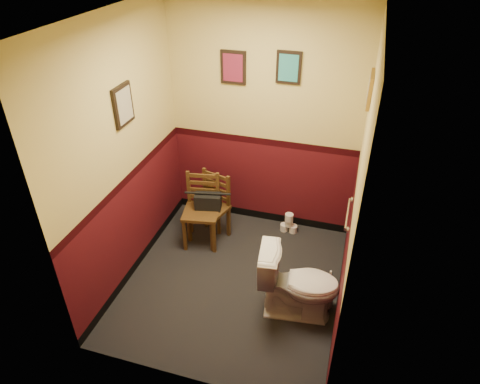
# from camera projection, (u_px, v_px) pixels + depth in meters

# --- Properties ---
(floor) EXTENTS (2.20, 2.40, 0.00)m
(floor) POSITION_uv_depth(u_px,v_px,m) (233.00, 282.00, 4.61)
(floor) COLOR black
(floor) RESTS_ON ground
(ceiling) EXTENTS (2.20, 2.40, 0.00)m
(ceiling) POSITION_uv_depth(u_px,v_px,m) (230.00, 16.00, 3.14)
(ceiling) COLOR silver
(ceiling) RESTS_ON ground
(wall_back) EXTENTS (2.20, 0.00, 2.70)m
(wall_back) POSITION_uv_depth(u_px,v_px,m) (264.00, 122.00, 4.84)
(wall_back) COLOR #460D14
(wall_back) RESTS_ON ground
(wall_front) EXTENTS (2.20, 0.00, 2.70)m
(wall_front) POSITION_uv_depth(u_px,v_px,m) (180.00, 260.00, 2.91)
(wall_front) COLOR #460D14
(wall_front) RESTS_ON ground
(wall_left) EXTENTS (0.00, 2.40, 2.70)m
(wall_left) POSITION_uv_depth(u_px,v_px,m) (124.00, 158.00, 4.14)
(wall_left) COLOR #460D14
(wall_left) RESTS_ON ground
(wall_right) EXTENTS (0.00, 2.40, 2.70)m
(wall_right) POSITION_uv_depth(u_px,v_px,m) (356.00, 193.00, 3.61)
(wall_right) COLOR #460D14
(wall_right) RESTS_ON ground
(grab_bar) EXTENTS (0.05, 0.56, 0.06)m
(grab_bar) POSITION_uv_depth(u_px,v_px,m) (348.00, 214.00, 4.04)
(grab_bar) COLOR silver
(grab_bar) RESTS_ON wall_right
(framed_print_back_a) EXTENTS (0.28, 0.04, 0.36)m
(framed_print_back_a) POSITION_uv_depth(u_px,v_px,m) (233.00, 67.00, 4.58)
(framed_print_back_a) COLOR black
(framed_print_back_a) RESTS_ON wall_back
(framed_print_back_b) EXTENTS (0.26, 0.04, 0.34)m
(framed_print_back_b) POSITION_uv_depth(u_px,v_px,m) (289.00, 68.00, 4.41)
(framed_print_back_b) COLOR black
(framed_print_back_b) RESTS_ON wall_back
(framed_print_left) EXTENTS (0.04, 0.30, 0.38)m
(framed_print_left) POSITION_uv_depth(u_px,v_px,m) (123.00, 105.00, 3.94)
(framed_print_left) COLOR black
(framed_print_left) RESTS_ON wall_left
(framed_print_right) EXTENTS (0.04, 0.34, 0.28)m
(framed_print_right) POSITION_uv_depth(u_px,v_px,m) (370.00, 89.00, 3.72)
(framed_print_right) COLOR olive
(framed_print_right) RESTS_ON wall_right
(toilet) EXTENTS (0.82, 0.53, 0.76)m
(toilet) POSITION_uv_depth(u_px,v_px,m) (299.00, 284.00, 4.06)
(toilet) COLOR white
(toilet) RESTS_ON floor
(toilet_brush) EXTENTS (0.13, 0.13, 0.46)m
(toilet_brush) POSITION_uv_depth(u_px,v_px,m) (326.00, 299.00, 4.30)
(toilet_brush) COLOR silver
(toilet_brush) RESTS_ON floor
(chair_left) EXTENTS (0.47, 0.47, 0.86)m
(chair_left) POSITION_uv_depth(u_px,v_px,m) (202.00, 210.00, 4.98)
(chair_left) COLOR #553819
(chair_left) RESTS_ON floor
(chair_right) EXTENTS (0.49, 0.49, 0.84)m
(chair_right) POSITION_uv_depth(u_px,v_px,m) (210.00, 208.00, 5.04)
(chair_right) COLOR #553819
(chair_right) RESTS_ON floor
(handbag) EXTENTS (0.33, 0.21, 0.22)m
(handbag) POSITION_uv_depth(u_px,v_px,m) (208.00, 201.00, 4.95)
(handbag) COLOR black
(handbag) RESTS_ON chair_right
(tp_stack) EXTENTS (0.21, 0.13, 0.28)m
(tp_stack) POSITION_uv_depth(u_px,v_px,m) (289.00, 224.00, 5.28)
(tp_stack) COLOR silver
(tp_stack) RESTS_ON floor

